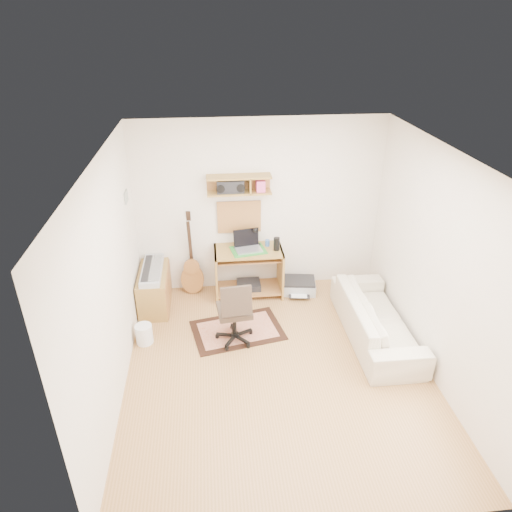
{
  "coord_description": "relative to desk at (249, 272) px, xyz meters",
  "views": [
    {
      "loc": [
        -0.72,
        -4.29,
        3.84
      ],
      "look_at": [
        -0.15,
        1.05,
        1.0
      ],
      "focal_mm": 32.59,
      "sensor_mm": 36.0,
      "label": 1
    }
  ],
  "objects": [
    {
      "name": "right_wall",
      "position": [
        2.0,
        -1.73,
        0.93
      ],
      "size": [
        0.01,
        4.0,
        2.6
      ],
      "primitive_type": "cube",
      "color": "#F0E2D1",
      "rests_on": "ground"
    },
    {
      "name": "laptop",
      "position": [
        -0.0,
        -0.02,
        0.52
      ],
      "size": [
        0.43,
        0.43,
        0.28
      ],
      "primitive_type": null,
      "rotation": [
        0.0,
        0.0,
        0.18
      ],
      "color": "silver",
      "rests_on": "desk"
    },
    {
      "name": "wall_shelf",
      "position": [
        -0.11,
        0.15,
        1.32
      ],
      "size": [
        0.9,
        0.25,
        0.26
      ],
      "primitive_type": "cube",
      "color": "#A47B39",
      "rests_on": "back_wall"
    },
    {
      "name": "music_keyboard",
      "position": [
        -1.39,
        -0.18,
        0.21
      ],
      "size": [
        0.27,
        0.87,
        0.08
      ],
      "primitive_type": "cube",
      "color": "#B2B5BA",
      "rests_on": "cabinet"
    },
    {
      "name": "cabinet",
      "position": [
        -1.39,
        -0.18,
        -0.1
      ],
      "size": [
        0.4,
        0.9,
        0.55
      ],
      "primitive_type": "cube",
      "color": "#A47B39",
      "rests_on": "floor"
    },
    {
      "name": "task_chair",
      "position": [
        -0.29,
        -1.12,
        0.09
      ],
      "size": [
        0.52,
        0.52,
        0.94
      ],
      "primitive_type": null,
      "rotation": [
        0.0,
        0.0,
        0.1
      ],
      "color": "#362920",
      "rests_on": "floor"
    },
    {
      "name": "speaker",
      "position": [
        0.41,
        -0.05,
        0.47
      ],
      "size": [
        0.09,
        0.09,
        0.2
      ],
      "primitive_type": "cylinder",
      "color": "black",
      "rests_on": "desk"
    },
    {
      "name": "cork_board",
      "position": [
        -0.11,
        0.25,
        0.79
      ],
      "size": [
        0.64,
        0.03,
        0.49
      ],
      "primitive_type": "cube",
      "color": "tan",
      "rests_on": "back_wall"
    },
    {
      "name": "printer",
      "position": [
        0.77,
        -0.02,
        -0.29
      ],
      "size": [
        0.55,
        0.46,
        0.19
      ],
      "primitive_type": "cube",
      "rotation": [
        0.0,
        0.0,
        -0.15
      ],
      "color": "#A5A8AA",
      "rests_on": "floor"
    },
    {
      "name": "wall_photo",
      "position": [
        -1.6,
        -0.23,
        1.34
      ],
      "size": [
        0.02,
        0.2,
        0.15
      ],
      "primitive_type": "cube",
      "color": "#4C8CBF",
      "rests_on": "left_wall"
    },
    {
      "name": "ceiling",
      "position": [
        0.19,
        -1.73,
        2.23
      ],
      "size": [
        3.6,
        4.0,
        0.01
      ],
      "primitive_type": "cube",
      "color": "white",
      "rests_on": "ground"
    },
    {
      "name": "desk_lamp",
      "position": [
        0.16,
        0.14,
        0.52
      ],
      "size": [
        0.1,
        0.1,
        0.3
      ],
      "primitive_type": null,
      "color": "black",
      "rests_on": "desk"
    },
    {
      "name": "left_wall",
      "position": [
        -1.61,
        -1.73,
        0.93
      ],
      "size": [
        0.01,
        4.0,
        2.6
      ],
      "primitive_type": "cube",
      "color": "#F0E2D1",
      "rests_on": "ground"
    },
    {
      "name": "desk",
      "position": [
        0.0,
        0.0,
        0.0
      ],
      "size": [
        1.0,
        0.55,
        0.75
      ],
      "primitive_type": null,
      "color": "#A47B39",
      "rests_on": "floor"
    },
    {
      "name": "boombox",
      "position": [
        -0.23,
        0.15,
        1.3
      ],
      "size": [
        0.38,
        0.17,
        0.19
      ],
      "primitive_type": "cube",
      "color": "black",
      "rests_on": "wall_shelf"
    },
    {
      "name": "waste_basket",
      "position": [
        -1.46,
        -1.05,
        -0.24
      ],
      "size": [
        0.28,
        0.28,
        0.26
      ],
      "primitive_type": "cylinder",
      "rotation": [
        0.0,
        0.0,
        0.37
      ],
      "color": "white",
      "rests_on": "floor"
    },
    {
      "name": "sofa",
      "position": [
        1.57,
        -1.22,
        -0.0
      ],
      "size": [
        0.55,
        1.9,
        0.74
      ],
      "primitive_type": "imported",
      "rotation": [
        0.0,
        0.0,
        1.57
      ],
      "color": "beige",
      "rests_on": "floor"
    },
    {
      "name": "back_wall",
      "position": [
        0.19,
        0.28,
        0.93
      ],
      "size": [
        3.6,
        0.01,
        2.6
      ],
      "primitive_type": "cube",
      "color": "#F0E2D1",
      "rests_on": "ground"
    },
    {
      "name": "floor",
      "position": [
        0.19,
        -1.73,
        -0.38
      ],
      "size": [
        3.6,
        4.0,
        0.01
      ],
      "primitive_type": "cube",
      "color": "#B4824B",
      "rests_on": "ground"
    },
    {
      "name": "pencil_cup",
      "position": [
        0.29,
        0.1,
        0.42
      ],
      "size": [
        0.07,
        0.07,
        0.1
      ],
      "primitive_type": "cylinder",
      "color": "#3864A9",
      "rests_on": "desk"
    },
    {
      "name": "guitar",
      "position": [
        -0.85,
        0.13,
        0.27
      ],
      "size": [
        0.36,
        0.24,
        1.3
      ],
      "primitive_type": null,
      "rotation": [
        0.0,
        0.0,
        -0.07
      ],
      "color": "#AB6D34",
      "rests_on": "floor"
    },
    {
      "name": "rug",
      "position": [
        -0.24,
        -0.92,
        -0.37
      ],
      "size": [
        1.32,
        1.01,
        0.02
      ],
      "primitive_type": "cube",
      "rotation": [
        0.0,
        0.0,
        0.2
      ],
      "color": "beige",
      "rests_on": "floor"
    }
  ]
}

